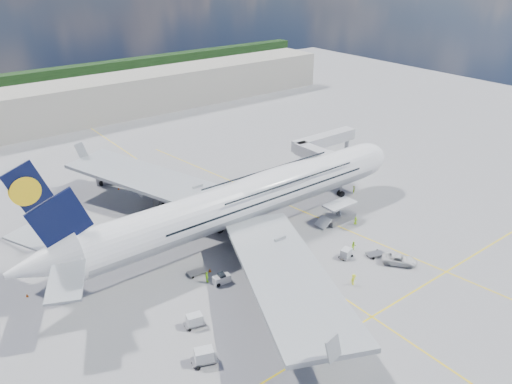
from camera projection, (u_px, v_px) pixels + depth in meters
ground at (281, 256)px, 85.22m from camera, size 300.00×300.00×0.00m
taxi_line_main at (281, 256)px, 85.22m from camera, size 0.25×220.00×0.01m
taxi_line_cross at (372, 317)px, 70.93m from camera, size 120.00×0.25×0.01m
taxi_line_diag at (302, 211)px, 100.07m from camera, size 14.16×99.06×0.01m
airliner at (247, 199)px, 89.54m from camera, size 77.26×79.15×23.71m
jet_bridge at (322, 147)px, 113.63m from camera, size 18.80×12.10×8.50m
cargo_loader at (338, 215)px, 96.01m from camera, size 8.53×3.20×3.67m
terminal at (78, 103)px, 150.49m from camera, size 180.00×16.00×12.00m
tree_line at (136, 68)px, 205.52m from camera, size 160.00×6.00×8.00m
dolly_row_a at (204, 356)px, 62.56m from camera, size 3.61×2.75×2.03m
dolly_row_b at (194, 320)px, 68.84m from camera, size 3.15×2.18×1.81m
dolly_row_c at (278, 282)px, 77.85m from camera, size 3.64×2.53×0.49m
dolly_back at (197, 272)px, 80.33m from camera, size 3.32×2.01×0.46m
dolly_nose_far at (346, 253)px, 84.41m from camera, size 2.87×2.06×1.64m
dolly_nose_near at (376, 254)px, 85.16m from camera, size 3.43×2.55×0.45m
baggage_tug at (222, 279)px, 77.92m from camera, size 2.84×1.56×1.69m
catering_truck_inner at (167, 195)px, 102.85m from camera, size 5.95×2.83×3.43m
catering_truck_outer at (112, 175)px, 111.50m from camera, size 7.70×5.66×4.24m
service_van at (399, 260)px, 82.76m from camera, size 5.52×6.06×1.57m
crew_nose at (354, 189)px, 107.19m from camera, size 0.74×0.74×1.74m
crew_loader at (354, 246)px, 86.36m from camera, size 1.11×1.06×1.81m
crew_wing at (207, 277)px, 78.07m from camera, size 0.77×1.15×1.81m
crew_van at (356, 221)px, 94.85m from camera, size 0.85×0.92×1.58m
crew_tug at (354, 280)px, 77.44m from camera, size 1.23×0.73×1.88m
cone_nose at (331, 186)px, 110.02m from camera, size 0.50×0.50×0.64m
cone_wing_left_inner at (146, 233)px, 91.85m from camera, size 0.41×0.41×0.53m
cone_wing_left_outer at (119, 188)px, 109.14m from camera, size 0.38×0.38×0.49m
cone_wing_right_inner at (210, 270)px, 80.90m from camera, size 0.46×0.46×0.59m
cone_wing_right_outer at (296, 322)px, 69.49m from camera, size 0.45×0.45×0.57m
cone_tail at (27, 295)px, 74.99m from camera, size 0.42×0.42×0.53m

